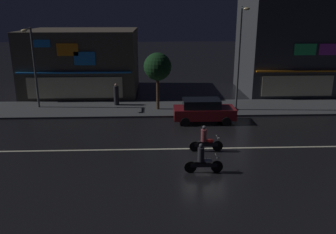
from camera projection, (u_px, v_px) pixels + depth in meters
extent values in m
plane|color=black|center=(204.00, 149.00, 20.04)|extent=(140.00, 140.00, 0.00)
cube|color=beige|center=(204.00, 148.00, 20.04)|extent=(30.35, 0.16, 0.01)
cube|color=#424447|center=(190.00, 108.00, 28.06)|extent=(31.95, 4.67, 0.14)
cube|color=#4C443A|center=(83.00, 61.00, 33.13)|extent=(10.05, 8.37, 5.88)
cube|color=#268CF2|center=(74.00, 73.00, 29.12)|extent=(9.55, 0.24, 0.12)
cube|color=#268CF2|center=(41.00, 44.00, 28.38)|extent=(1.49, 0.08, 0.60)
cube|color=#268CF2|center=(85.00, 59.00, 28.87)|extent=(1.75, 0.08, 1.11)
cube|color=orange|center=(67.00, 50.00, 28.61)|extent=(1.75, 0.08, 1.01)
cube|color=beige|center=(75.00, 88.00, 29.56)|extent=(8.04, 0.06, 1.80)
cube|color=#383A3F|center=(285.00, 45.00, 32.96)|extent=(7.82, 7.43, 8.81)
cube|color=orange|center=(299.00, 71.00, 29.83)|extent=(7.43, 0.24, 0.12)
cube|color=#33E572|center=(305.00, 49.00, 29.36)|extent=(1.88, 0.08, 0.96)
cube|color=#D83FD8|center=(328.00, 49.00, 29.44)|extent=(1.48, 0.08, 0.95)
cube|color=beige|center=(297.00, 86.00, 30.27)|extent=(6.26, 0.06, 1.80)
cylinder|color=#47494C|center=(35.00, 68.00, 27.16)|extent=(0.16, 0.16, 6.25)
cube|color=#47494C|center=(27.00, 29.00, 25.60)|extent=(0.10, 1.40, 0.10)
ellipsoid|color=#F9E099|center=(24.00, 31.00, 24.96)|extent=(0.44, 0.32, 0.20)
cylinder|color=#47494C|center=(239.00, 60.00, 26.22)|extent=(0.16, 0.16, 7.73)
cube|color=#47494C|center=(244.00, 8.00, 24.44)|extent=(0.10, 1.40, 0.10)
ellipsoid|color=#F9E099|center=(247.00, 9.00, 23.80)|extent=(0.44, 0.32, 0.20)
cylinder|color=#232328|center=(116.00, 96.00, 28.49)|extent=(0.42, 0.42, 1.56)
sphere|color=tan|center=(116.00, 85.00, 28.23)|extent=(0.22, 0.22, 0.22)
cylinder|color=#473323|center=(158.00, 93.00, 27.16)|extent=(0.24, 0.24, 2.50)
sphere|color=#143819|center=(158.00, 67.00, 26.54)|extent=(2.13, 2.13, 2.13)
cube|color=maroon|center=(204.00, 113.00, 24.57)|extent=(4.30, 1.78, 0.76)
cube|color=black|center=(201.00, 103.00, 24.36)|extent=(2.58, 1.57, 0.60)
cube|color=#F9F2CC|center=(232.00, 109.00, 25.20)|extent=(0.08, 0.20, 0.12)
cube|color=#F9F2CC|center=(236.00, 113.00, 24.04)|extent=(0.08, 0.20, 0.12)
cylinder|color=black|center=(222.00, 114.00, 25.58)|extent=(0.62, 0.20, 0.62)
cylinder|color=black|center=(226.00, 121.00, 23.88)|extent=(0.62, 0.20, 0.62)
cylinder|color=black|center=(183.00, 114.00, 25.48)|extent=(0.62, 0.20, 0.62)
cylinder|color=black|center=(185.00, 122.00, 23.78)|extent=(0.62, 0.20, 0.62)
cylinder|color=black|center=(218.00, 146.00, 19.61)|extent=(0.60, 0.08, 0.60)
cylinder|color=black|center=(195.00, 146.00, 19.56)|extent=(0.60, 0.10, 0.60)
cube|color=black|center=(206.00, 145.00, 19.56)|extent=(1.30, 0.14, 0.20)
ellipsoid|color=red|center=(210.00, 141.00, 19.50)|extent=(0.44, 0.26, 0.24)
cube|color=black|center=(203.00, 142.00, 19.51)|extent=(0.56, 0.22, 0.10)
cylinder|color=slate|center=(217.00, 137.00, 19.45)|extent=(0.03, 0.60, 0.03)
sphere|color=white|center=(219.00, 139.00, 19.48)|extent=(0.14, 0.14, 0.14)
cylinder|color=brown|center=(204.00, 135.00, 19.39)|extent=(0.32, 0.32, 0.70)
sphere|color=#333338|center=(204.00, 128.00, 19.25)|extent=(0.22, 0.22, 0.22)
cylinder|color=black|center=(217.00, 167.00, 17.05)|extent=(0.60, 0.08, 0.60)
cylinder|color=black|center=(190.00, 167.00, 17.00)|extent=(0.60, 0.10, 0.60)
cube|color=black|center=(204.00, 165.00, 16.99)|extent=(1.30, 0.14, 0.20)
ellipsoid|color=#B2B7BC|center=(208.00, 161.00, 16.93)|extent=(0.44, 0.26, 0.24)
cube|color=black|center=(200.00, 162.00, 16.94)|extent=(0.56, 0.22, 0.10)
cylinder|color=slate|center=(216.00, 156.00, 16.88)|extent=(0.03, 0.60, 0.03)
sphere|color=white|center=(218.00, 158.00, 16.91)|extent=(0.14, 0.14, 0.14)
cylinder|color=#232328|center=(201.00, 155.00, 16.82)|extent=(0.32, 0.32, 0.70)
sphere|color=#333338|center=(201.00, 146.00, 16.69)|extent=(0.22, 0.22, 0.22)
cone|color=orange|center=(197.00, 117.00, 25.07)|extent=(0.36, 0.36, 0.55)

